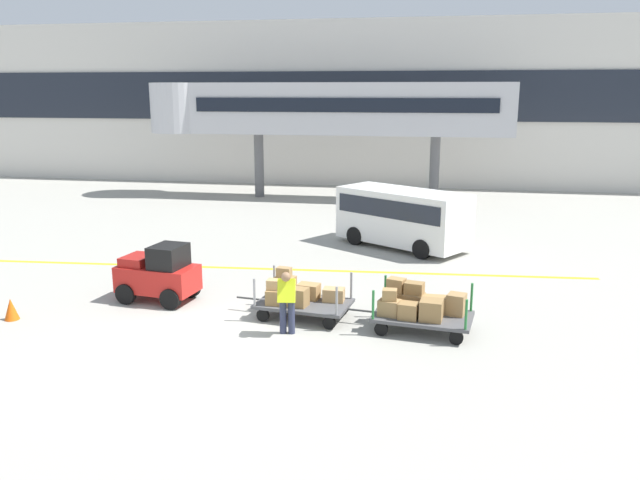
% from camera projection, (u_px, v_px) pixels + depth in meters
% --- Properties ---
extents(ground_plane, '(120.00, 120.00, 0.00)m').
position_uv_depth(ground_plane, '(198.00, 341.00, 14.58)').
color(ground_plane, '#9E9B91').
extents(apron_lead_line, '(21.14, 1.76, 0.01)m').
position_uv_depth(apron_lead_line, '(257.00, 269.00, 20.52)').
color(apron_lead_line, yellow).
rests_on(apron_lead_line, ground_plane).
extents(terminal_building, '(50.61, 2.51, 9.59)m').
position_uv_depth(terminal_building, '(352.00, 104.00, 38.36)').
color(terminal_building, beige).
rests_on(terminal_building, ground_plane).
extents(jet_bridge, '(18.89, 3.00, 5.98)m').
position_uv_depth(jet_bridge, '(312.00, 109.00, 32.88)').
color(jet_bridge, '#B7B7BC').
rests_on(jet_bridge, ground_plane).
extents(baggage_tug, '(2.23, 1.48, 1.58)m').
position_uv_depth(baggage_tug, '(159.00, 274.00, 17.24)').
color(baggage_tug, red).
rests_on(baggage_tug, ground_plane).
extents(baggage_cart_lead, '(3.07, 1.70, 1.16)m').
position_uv_depth(baggage_cart_lead, '(299.00, 296.00, 16.10)').
color(baggage_cart_lead, '#4C4C4F').
rests_on(baggage_cart_lead, ground_plane).
extents(baggage_cart_middle, '(3.07, 1.70, 1.14)m').
position_uv_depth(baggage_cart_middle, '(419.00, 307.00, 15.16)').
color(baggage_cart_middle, '#4C4C4F').
rests_on(baggage_cart_middle, ground_plane).
extents(baggage_handler, '(0.46, 0.47, 1.56)m').
position_uv_depth(baggage_handler, '(287.00, 299.00, 14.80)').
color(baggage_handler, '#2D334C').
rests_on(baggage_handler, ground_plane).
extents(shuttle_van, '(5.06, 4.21, 2.10)m').
position_uv_depth(shuttle_van, '(403.00, 214.00, 23.05)').
color(shuttle_van, white).
rests_on(shuttle_van, ground_plane).
extents(safety_cone_far, '(0.36, 0.36, 0.55)m').
position_uv_depth(safety_cone_far, '(11.00, 309.00, 15.91)').
color(safety_cone_far, '#EA590F').
rests_on(safety_cone_far, ground_plane).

